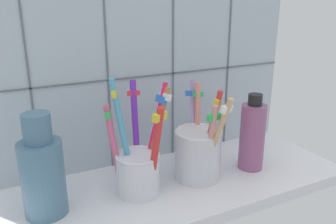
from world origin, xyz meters
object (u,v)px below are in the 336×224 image
object	(u,v)px
ceramic_vase	(42,172)
soap_bottle	(252,135)
toothbrush_cup_right	(198,150)
toothbrush_cup_left	(138,164)

from	to	relation	value
ceramic_vase	soap_bottle	bearing A→B (deg)	-3.45
ceramic_vase	toothbrush_cup_right	bearing A→B (deg)	-1.11
toothbrush_cup_left	toothbrush_cup_right	world-z (taller)	toothbrush_cup_left
ceramic_vase	soap_bottle	distance (cm)	36.29
toothbrush_cup_left	toothbrush_cup_right	distance (cm)	11.17
toothbrush_cup_left	ceramic_vase	size ratio (longest dim) A/B	1.23
soap_bottle	toothbrush_cup_left	bearing A→B (deg)	174.97
toothbrush_cup_left	ceramic_vase	distance (cm)	14.56
toothbrush_cup_right	soap_bottle	distance (cm)	10.84
ceramic_vase	soap_bottle	world-z (taller)	ceramic_vase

